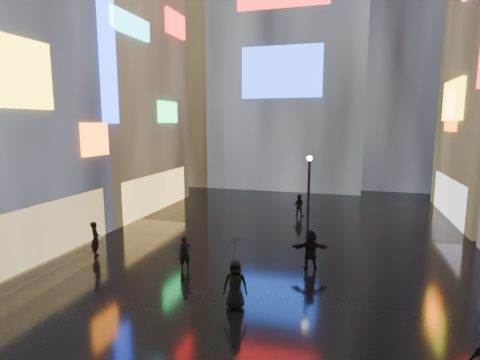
% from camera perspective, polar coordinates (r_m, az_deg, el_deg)
% --- Properties ---
extents(ground, '(140.00, 140.00, 0.00)m').
position_cam_1_polar(ground, '(22.20, 5.87, -9.81)').
color(ground, black).
rests_on(ground, ground).
extents(building_left_far, '(10.28, 12.00, 22.00)m').
position_cam_1_polar(building_left_far, '(33.43, -20.72, 14.95)').
color(building_left_far, black).
rests_on(building_left_far, ground).
extents(tower_flank_right, '(12.00, 12.00, 34.00)m').
position_cam_1_polar(tower_flank_right, '(48.07, 23.68, 19.97)').
color(tower_flank_right, black).
rests_on(tower_flank_right, ground).
extents(tower_flank_left, '(10.00, 10.00, 26.00)m').
position_cam_1_polar(tower_flank_left, '(46.63, -6.47, 16.00)').
color(tower_flank_left, black).
rests_on(tower_flank_left, ground).
extents(lamp_far, '(0.30, 0.30, 5.20)m').
position_cam_1_polar(lamp_far, '(21.76, 10.41, -2.26)').
color(lamp_far, black).
rests_on(lamp_far, ground).
extents(pedestrian_4, '(1.05, 0.81, 1.90)m').
position_cam_1_polar(pedestrian_4, '(14.73, -0.74, -15.67)').
color(pedestrian_4, black).
rests_on(pedestrian_4, ground).
extents(pedestrian_5, '(1.88, 1.03, 1.93)m').
position_cam_1_polar(pedestrian_5, '(18.70, 10.70, -10.37)').
color(pedestrian_5, black).
rests_on(pedestrian_5, ground).
extents(pedestrian_6, '(0.71, 0.67, 1.63)m').
position_cam_1_polar(pedestrian_6, '(18.56, -8.37, -10.95)').
color(pedestrian_6, black).
rests_on(pedestrian_6, ground).
extents(pedestrian_7, '(0.86, 0.71, 1.64)m').
position_cam_1_polar(pedestrian_7, '(28.93, 8.95, -3.80)').
color(pedestrian_7, black).
rests_on(pedestrian_7, ground).
extents(umbrella_2, '(1.43, 1.44, 0.93)m').
position_cam_1_polar(umbrella_2, '(14.20, -0.75, -10.45)').
color(umbrella_2, black).
rests_on(umbrella_2, pedestrian_4).
extents(pedestrian_8, '(0.73, 0.83, 1.90)m').
position_cam_1_polar(pedestrian_8, '(21.39, -21.16, -8.42)').
color(pedestrian_8, black).
rests_on(pedestrian_8, ground).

